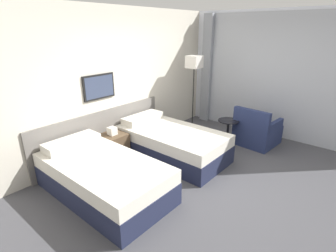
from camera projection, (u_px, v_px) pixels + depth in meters
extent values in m
plane|color=#47474C|center=(205.00, 176.00, 4.37)|extent=(16.00, 16.00, 0.00)
cube|color=beige|center=(122.00, 81.00, 5.08)|extent=(10.00, 0.06, 2.70)
cube|color=slate|center=(103.00, 133.00, 4.95)|extent=(2.83, 0.04, 0.89)
cube|color=black|center=(99.00, 87.00, 4.64)|extent=(0.64, 0.03, 0.44)
cube|color=#333D56|center=(100.00, 87.00, 4.63)|extent=(0.58, 0.01, 0.38)
cube|color=white|center=(285.00, 76.00, 5.55)|extent=(0.06, 4.43, 2.70)
cube|color=#B2B7C1|center=(284.00, 78.00, 5.53)|extent=(0.03, 4.08, 2.64)
cube|color=#8E939E|center=(206.00, 70.00, 6.59)|extent=(0.10, 0.24, 2.64)
cube|color=#1E233D|center=(105.00, 184.00, 3.85)|extent=(1.09, 2.03, 0.33)
cube|color=silver|center=(103.00, 168.00, 3.76)|extent=(1.08, 2.00, 0.21)
cube|color=silver|center=(72.00, 143.00, 4.17)|extent=(0.87, 0.34, 0.13)
cube|color=#1E233D|center=(172.00, 148.00, 4.98)|extent=(1.09, 2.03, 0.33)
cube|color=silver|center=(172.00, 135.00, 4.89)|extent=(1.08, 2.00, 0.21)
cube|color=silver|center=(143.00, 118.00, 5.30)|extent=(0.87, 0.34, 0.13)
cube|color=brown|center=(114.00, 147.00, 4.85)|extent=(0.45, 0.43, 0.50)
cube|color=silver|center=(112.00, 131.00, 4.74)|extent=(0.14, 0.14, 0.14)
cylinder|color=black|center=(192.00, 130.00, 6.30)|extent=(0.24, 0.24, 0.02)
cylinder|color=black|center=(193.00, 100.00, 6.04)|extent=(0.02, 0.02, 1.47)
cube|color=silver|center=(194.00, 62.00, 5.73)|extent=(0.30, 0.30, 0.26)
cylinder|color=black|center=(227.00, 144.00, 5.57)|extent=(0.28, 0.28, 0.01)
cylinder|color=black|center=(228.00, 132.00, 5.47)|extent=(0.05, 0.05, 0.50)
cylinder|color=black|center=(229.00, 121.00, 5.38)|extent=(0.43, 0.43, 0.02)
cube|color=navy|center=(257.00, 135.00, 5.55)|extent=(0.85, 0.81, 0.38)
cube|color=navy|center=(251.00, 120.00, 5.18)|extent=(0.16, 0.76, 0.44)
cube|color=navy|center=(274.00, 126.00, 5.24)|extent=(0.68, 0.14, 0.18)
cube|color=navy|center=(244.00, 119.00, 5.67)|extent=(0.68, 0.14, 0.18)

